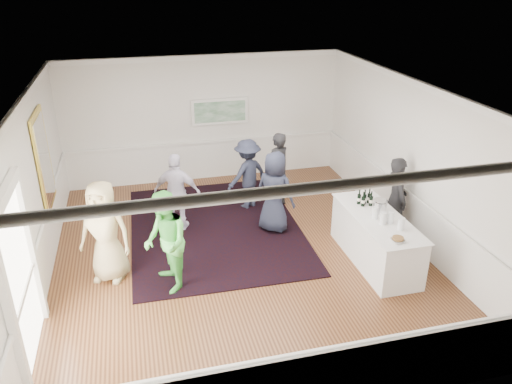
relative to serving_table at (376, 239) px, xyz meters
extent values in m
plane|color=brown|center=(-2.44, 0.86, -0.47)|extent=(8.00, 8.00, 0.00)
cube|color=white|center=(-2.44, 0.86, 2.73)|extent=(7.00, 8.00, 0.02)
cube|color=white|center=(-5.94, 0.86, 1.13)|extent=(0.02, 8.00, 3.20)
cube|color=white|center=(1.06, 0.86, 1.13)|extent=(0.02, 8.00, 3.20)
cube|color=white|center=(-2.44, 4.86, 1.13)|extent=(7.00, 0.02, 3.20)
cube|color=white|center=(-2.44, -3.14, 1.13)|extent=(7.00, 0.02, 3.20)
cube|color=yellow|center=(-5.89, 2.16, 1.33)|extent=(0.04, 1.25, 1.85)
cube|color=white|center=(-5.87, 2.16, 1.33)|extent=(0.01, 1.05, 1.65)
cube|color=white|center=(-5.87, -1.86, 0.73)|extent=(0.10, 0.14, 2.40)
cube|color=white|center=(-5.87, -0.22, 0.73)|extent=(0.10, 0.14, 2.40)
cube|color=white|center=(-5.87, -1.04, 2.01)|extent=(0.10, 1.78, 0.16)
cube|color=white|center=(-5.90, -1.04, 0.73)|extent=(0.02, 1.50, 2.40)
cube|color=white|center=(-2.04, 4.81, 1.31)|extent=(1.44, 0.05, 0.66)
cube|color=#286B3A|center=(-2.04, 4.78, 1.31)|extent=(1.30, 0.01, 0.52)
cube|color=black|center=(-2.71, 2.00, -0.46)|extent=(3.60, 4.67, 0.02)
cube|color=white|center=(0.00, 0.00, -0.01)|extent=(0.82, 2.27, 0.93)
cube|color=white|center=(0.00, 0.00, 0.46)|extent=(0.88, 2.33, 0.02)
imported|color=black|center=(0.76, 0.73, 0.41)|extent=(0.46, 0.67, 1.76)
imported|color=tan|center=(-4.85, 0.66, 0.46)|extent=(1.07, 0.90, 1.87)
imported|color=#56CF52|center=(-3.86, 0.08, 0.43)|extent=(0.82, 0.98, 1.81)
imported|color=silver|center=(-3.45, 2.18, 0.37)|extent=(1.07, 0.75, 1.69)
imported|color=#212538|center=(-1.78, 2.88, 0.34)|extent=(1.21, 1.00, 1.64)
imported|color=black|center=(-1.11, 2.79, 0.41)|extent=(0.77, 0.66, 1.77)
imported|color=#212538|center=(-1.50, 1.66, 0.40)|extent=(1.00, 0.98, 1.74)
cylinder|color=#80B23F|center=(-0.05, -0.27, 0.59)|extent=(0.12, 0.12, 0.24)
cylinder|color=#CB3C3B|center=(0.09, -0.27, 0.59)|extent=(0.12, 0.12, 0.24)
cylinder|color=#75A93C|center=(-0.10, -0.05, 0.59)|extent=(0.12, 0.12, 0.24)
cylinder|color=white|center=(0.15, -0.55, 0.59)|extent=(0.12, 0.12, 0.24)
cylinder|color=silver|center=(0.11, 0.17, 0.58)|extent=(0.26, 0.26, 0.25)
imported|color=white|center=(-0.10, -0.90, 0.50)|extent=(0.24, 0.24, 0.06)
cylinder|color=olive|center=(-0.10, -0.90, 0.52)|extent=(0.19, 0.19, 0.04)
camera|label=1|loc=(-4.17, -7.33, 4.67)|focal=35.00mm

